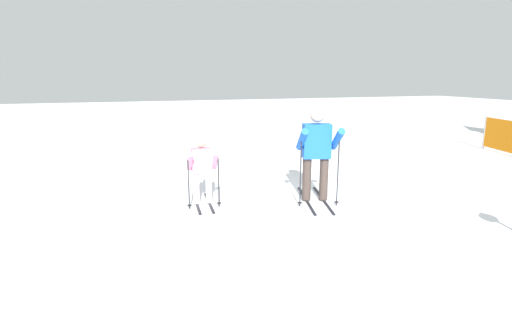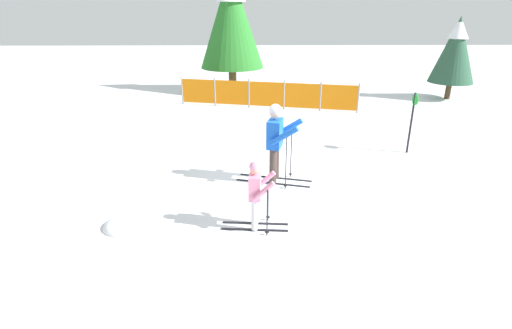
% 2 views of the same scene
% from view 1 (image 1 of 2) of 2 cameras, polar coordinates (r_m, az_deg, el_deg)
% --- Properties ---
extents(ground_plane, '(60.00, 60.00, 0.00)m').
position_cam_1_polar(ground_plane, '(7.15, 10.74, -5.13)').
color(ground_plane, white).
extents(skier_adult, '(1.62, 0.85, 1.68)m').
position_cam_1_polar(skier_adult, '(6.87, 8.67, 2.83)').
color(skier_adult, black).
rests_on(skier_adult, ground_plane).
extents(skier_child, '(1.14, 0.56, 1.20)m').
position_cam_1_polar(skier_child, '(6.73, -7.73, 0.06)').
color(skier_child, black).
rests_on(skier_child, ground_plane).
extents(snow_mound, '(0.90, 0.76, 0.36)m').
position_cam_1_polar(snow_mound, '(8.96, -9.92, -1.49)').
color(snow_mound, white).
rests_on(snow_mound, ground_plane).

